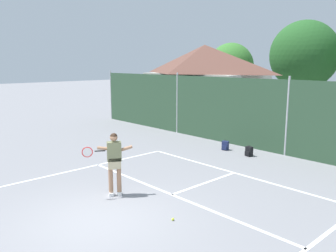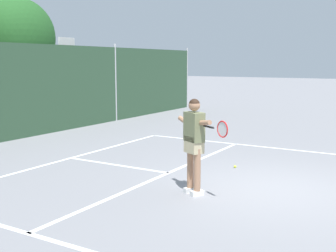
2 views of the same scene
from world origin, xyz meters
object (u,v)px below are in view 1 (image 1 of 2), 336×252
tennis_ball (173,219)px  backpack_navy (225,146)px  backpack_black (249,151)px  tennis_player (114,158)px

tennis_ball → backpack_navy: size_ratio=0.14×
backpack_navy → backpack_black: (1.30, -0.09, 0.00)m
tennis_ball → backpack_black: size_ratio=0.14×
tennis_ball → backpack_black: 6.79m
tennis_player → backpack_black: bearing=88.5°
tennis_player → backpack_black: (0.17, 6.53, -0.92)m
tennis_player → tennis_ball: size_ratio=28.10×
backpack_navy → tennis_player: bearing=-80.3°
tennis_ball → backpack_black: (-2.19, 6.43, 0.16)m
tennis_player → tennis_ball: (2.36, 0.11, -1.08)m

